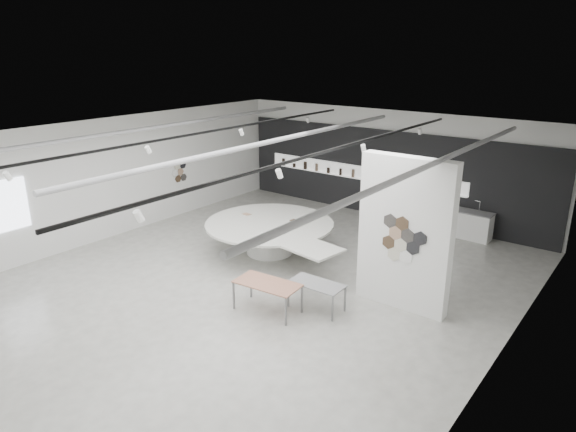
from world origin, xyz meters
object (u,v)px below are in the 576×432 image
Objects in this scene: sample_table_wood at (267,285)px; sample_table_stone at (317,285)px; partition_column at (405,234)px; kitchen_counter at (467,224)px; display_island at (271,234)px.

sample_table_stone is (0.85, 0.77, -0.06)m from sample_table_wood.
sample_table_stone is (-1.48, -1.35, -1.20)m from partition_column.
partition_column is 2.28× the size of kitchen_counter.
sample_table_wood is at bearing -103.59° from kitchen_counter.
sample_table_wood is at bearing -43.52° from display_island.
partition_column is at bearing 42.24° from sample_table_wood.
kitchen_counter reaches higher than sample_table_stone.
partition_column is 2.33m from sample_table_stone.
sample_table_wood is at bearing -137.89° from sample_table_stone.
kitchen_counter is at bearing 75.41° from sample_table_wood.
partition_column is 3.35m from sample_table_wood.
sample_table_stone is (2.99, -1.99, -0.02)m from display_island.
sample_table_wood is 1.22× the size of sample_table_stone.
sample_table_stone is 6.97m from kitchen_counter.
sample_table_stone is at bearing -25.00° from display_island.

